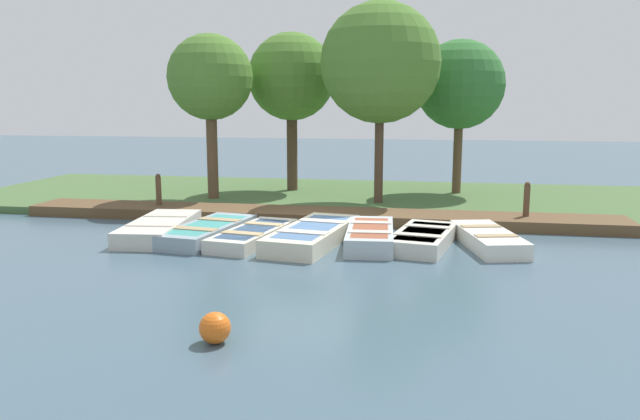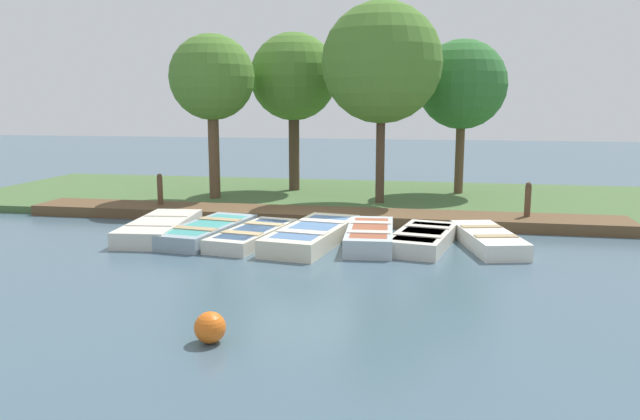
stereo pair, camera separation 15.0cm
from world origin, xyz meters
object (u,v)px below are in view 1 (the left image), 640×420
mooring_post_near (159,194)px  park_tree_left (292,78)px  park_tree_far_left (210,79)px  rowboat_0 (159,228)px  park_tree_right (460,85)px  rowboat_6 (488,239)px  park_tree_center (380,63)px  rowboat_5 (423,238)px  rowboat_1 (208,231)px  rowboat_4 (370,236)px  rowboat_3 (313,234)px  rowboat_2 (254,235)px  mooring_post_far (526,204)px  buoy (215,328)px

mooring_post_near → park_tree_left: size_ratio=0.22×
mooring_post_near → park_tree_far_left: 3.97m
rowboat_0 → mooring_post_near: size_ratio=2.79×
rowboat_0 → park_tree_left: (-6.99, 1.72, 3.81)m
park_tree_right → rowboat_6: bearing=3.8°
mooring_post_near → park_tree_center: park_tree_center is taller
rowboat_5 → rowboat_6: rowboat_6 is taller
rowboat_1 → rowboat_4: (-0.07, 3.86, 0.03)m
park_tree_right → rowboat_3: bearing=-25.1°
rowboat_5 → mooring_post_near: 8.08m
rowboat_1 → rowboat_5: size_ratio=1.15×
rowboat_2 → mooring_post_far: (-2.99, 6.48, 0.43)m
rowboat_2 → park_tree_far_left: (-4.94, -2.75, 3.76)m
rowboat_0 → rowboat_2: bearing=79.0°
rowboat_1 → park_tree_left: park_tree_left is taller
rowboat_2 → rowboat_3: rowboat_3 is taller
rowboat_2 → rowboat_3: size_ratio=0.84×
rowboat_4 → park_tree_far_left: park_tree_far_left is taller
rowboat_4 → mooring_post_far: size_ratio=2.47×
rowboat_6 → park_tree_far_left: park_tree_far_left is taller
rowboat_5 → park_tree_center: 6.48m
rowboat_5 → mooring_post_near: mooring_post_near is taller
mooring_post_far → park_tree_center: (-2.03, -4.02, 3.74)m
rowboat_0 → rowboat_6: bearing=86.0°
buoy → park_tree_right: bearing=165.0°
rowboat_4 → park_tree_center: 6.34m
buoy → park_tree_center: size_ratio=0.07×
rowboat_1 → rowboat_0: bearing=-85.1°
buoy → park_tree_right: size_ratio=0.08×
rowboat_3 → rowboat_1: bearing=-81.7°
buoy → park_tree_center: bearing=173.7°
park_tree_center → rowboat_6: bearing=32.2°
park_tree_far_left → park_tree_right: bearing=108.7°
rowboat_6 → mooring_post_far: mooring_post_far is taller
rowboat_2 → rowboat_6: (-0.46, 5.32, 0.02)m
rowboat_0 → rowboat_3: bearing=82.7°
rowboat_1 → rowboat_6: size_ratio=1.12×
rowboat_3 → rowboat_0: bearing=-82.6°
rowboat_4 → mooring_post_near: bearing=-117.7°
rowboat_5 → buoy: bearing=-12.0°
rowboat_6 → park_tree_center: bearing=-161.6°
rowboat_0 → park_tree_far_left: (-4.72, -0.33, 3.72)m
rowboat_6 → mooring_post_near: (-2.52, -9.02, 0.41)m
rowboat_2 → buoy: bearing=21.0°
mooring_post_far → mooring_post_near: bearing=-90.0°
park_tree_left → mooring_post_near: bearing=-35.3°
buoy → park_tree_left: bearing=-171.7°
rowboat_1 → buoy: (6.19, 2.40, 0.03)m
mooring_post_far → park_tree_right: park_tree_right is taller
rowboat_0 → buoy: size_ratio=7.67×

